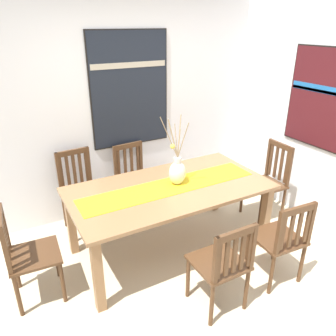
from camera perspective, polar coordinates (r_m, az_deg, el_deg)
The scene contains 13 objects.
ground_plane at distance 3.37m, azimuth 6.78°, elevation -19.52°, with size 6.40×6.40×0.03m, color beige.
wall_back at distance 4.20m, azimuth -7.30°, elevation 10.74°, with size 6.40×0.12×2.70m, color silver.
dining_table at distance 3.40m, azimuth 0.29°, elevation -4.62°, with size 2.02×1.06×0.76m.
table_runner at distance 3.35m, azimuth 0.29°, elevation -3.18°, with size 1.86×0.36×0.01m, color gold.
centerpiece_vase at distance 3.35m, azimuth 1.60°, elevation -0.53°, with size 0.27×0.21×0.72m.
chair_0 at distance 4.00m, azimuth -14.97°, elevation -3.64°, with size 0.45×0.45×0.96m.
chair_1 at distance 4.20m, azimuth -5.91°, elevation -1.86°, with size 0.45×0.45×0.91m.
chair_2 at distance 4.30m, azimuth 16.93°, elevation -1.98°, with size 0.44×0.44×0.95m.
chair_3 at distance 3.28m, azimuth 18.93°, elevation -11.46°, with size 0.45×0.45×0.88m.
chair_4 at distance 2.87m, azimuth 9.40°, elevation -15.95°, with size 0.42×0.42×0.88m.
chair_5 at distance 3.17m, azimuth -23.09°, elevation -13.47°, with size 0.44×0.44×0.90m.
painting_on_back_wall at distance 4.11m, azimuth -6.60°, elevation 13.22°, with size 0.99×0.05×1.36m.
painting_on_side_wall at distance 4.13m, azimuth 25.42°, elevation 10.63°, with size 0.05×0.95×1.11m.
Camera 1 is at (-1.50, -1.94, 2.29)m, focal length 35.38 mm.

